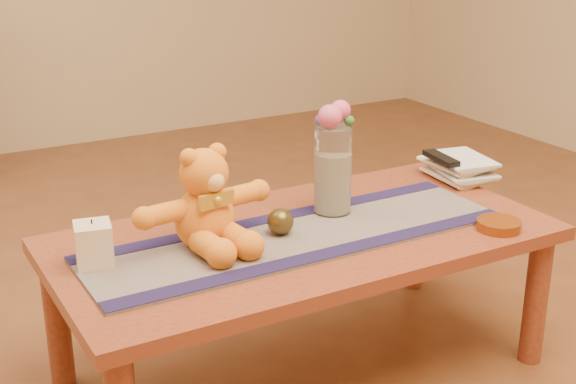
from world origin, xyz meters
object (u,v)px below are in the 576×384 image
bronze_ball (280,221)px  tv_remote (441,158)px  pillar_candle (94,244)px  amber_dish (499,225)px  book_bottom (438,179)px  teddy_bear (204,198)px  glass_vase (333,170)px

bronze_ball → tv_remote: (0.68, 0.14, 0.04)m
pillar_candle → bronze_ball: 0.51m
pillar_candle → amber_dish: size_ratio=0.87×
pillar_candle → tv_remote: bearing=3.7°
bronze_ball → book_bottom: size_ratio=0.33×
book_bottom → amber_dish: (-0.12, -0.41, 0.00)m
teddy_bear → pillar_candle: bearing=169.2°
teddy_bear → tv_remote: 0.90m
tv_remote → amber_dish: (-0.12, -0.40, -0.07)m
pillar_candle → teddy_bear: bearing=-3.7°
bronze_ball → book_bottom: bearing=12.3°
glass_vase → book_bottom: 0.49m
amber_dish → pillar_candle: bearing=163.1°
pillar_candle → glass_vase: glass_vase is taller
pillar_candle → glass_vase: (0.72, 0.01, 0.08)m
book_bottom → tv_remote: size_ratio=1.39×
glass_vase → amber_dish: bearing=-44.2°
teddy_bear → glass_vase: (0.42, 0.03, 0.00)m
teddy_bear → amber_dish: size_ratio=3.05×
glass_vase → teddy_bear: bearing=-176.0°
teddy_bear → amber_dish: (0.77, -0.31, -0.12)m
tv_remote → amber_dish: 0.42m
tv_remote → book_bottom: bearing=90.0°
pillar_candle → book_bottom: 1.19m
teddy_bear → tv_remote: (0.89, 0.09, -0.05)m
teddy_bear → pillar_candle: (-0.30, 0.02, -0.07)m
pillar_candle → bronze_ball: bearing=-7.2°
teddy_bear → book_bottom: 0.90m
glass_vase → book_bottom: (0.47, 0.07, -0.13)m
teddy_bear → book_bottom: bearing=-0.4°
tv_remote → pillar_candle: bearing=-168.9°
teddy_bear → bronze_ball: teddy_bear is taller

